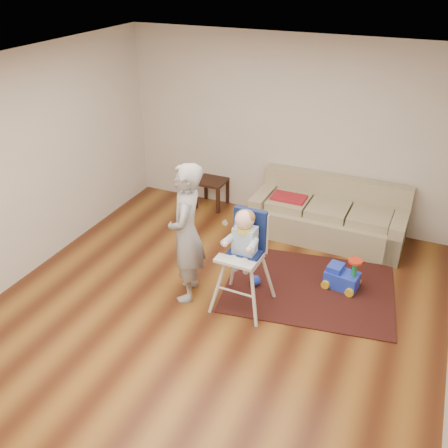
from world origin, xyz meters
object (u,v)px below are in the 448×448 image
at_px(ride_on_toy, 343,272).
at_px(high_chair, 244,262).
at_px(toy_ball, 255,280).
at_px(adult, 186,233).
at_px(sofa, 328,212).
at_px(side_table, 212,193).

relative_size(ride_on_toy, high_chair, 0.35).
distance_m(toy_ball, adult, 1.12).
xyz_separation_m(toy_ball, adult, (-0.68, -0.47, 0.76)).
height_order(sofa, side_table, sofa).
height_order(side_table, toy_ball, side_table).
bearing_deg(adult, toy_ball, 107.10).
height_order(side_table, high_chair, high_chair).
distance_m(ride_on_toy, toy_ball, 1.07).
height_order(side_table, ride_on_toy, side_table).
height_order(sofa, adult, adult).
distance_m(side_table, high_chair, 2.64).
height_order(ride_on_toy, toy_ball, ride_on_toy).
bearing_deg(adult, ride_on_toy, 100.02).
relative_size(side_table, adult, 0.27).
relative_size(sofa, high_chair, 1.71).
height_order(high_chair, adult, adult).
bearing_deg(high_chair, side_table, 124.53).
bearing_deg(high_chair, ride_on_toy, 40.70).
bearing_deg(high_chair, sofa, 76.77).
xyz_separation_m(sofa, adult, (-1.19, -2.01, 0.43)).
relative_size(sofa, toy_ball, 15.73).
distance_m(sofa, adult, 2.38).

